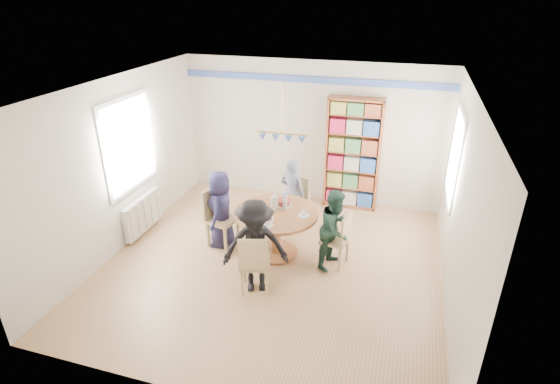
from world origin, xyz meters
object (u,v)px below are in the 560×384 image
at_px(chair_near, 254,262).
at_px(person_near, 255,247).
at_px(radiator, 143,214).
at_px(person_right, 336,229).
at_px(chair_left, 218,214).
at_px(person_left, 221,209).
at_px(chair_right, 339,237).
at_px(chair_far, 296,199).
at_px(bookshelf, 353,155).
at_px(person_far, 292,193).
at_px(dining_table, 276,223).

bearing_deg(chair_near, person_near, 96.16).
distance_m(radiator, person_right, 3.33).
height_order(chair_left, chair_near, chair_left).
bearing_deg(person_left, person_near, 37.21).
distance_m(radiator, person_near, 2.57).
height_order(chair_right, person_near, person_near).
height_order(chair_far, person_left, person_left).
bearing_deg(chair_far, bookshelf, 51.05).
distance_m(chair_left, person_right, 1.93).
xyz_separation_m(chair_left, chair_right, (1.99, -0.04, -0.06)).
bearing_deg(person_right, person_far, 61.35).
bearing_deg(chair_far, person_near, -91.79).
bearing_deg(person_near, chair_left, 115.61).
bearing_deg(chair_near, radiator, 156.97).
xyz_separation_m(chair_left, person_left, (0.05, 0.01, 0.10)).
height_order(chair_near, person_right, person_right).
bearing_deg(person_left, radiator, -95.20).
bearing_deg(person_right, chair_left, 106.12).
distance_m(person_right, person_far, 1.36).
relative_size(person_left, person_right, 1.03).
bearing_deg(person_far, chair_far, -112.89).
height_order(radiator, bookshelf, bookshelf).
bearing_deg(person_near, chair_right, 22.37).
xyz_separation_m(radiator, person_far, (2.38, 0.96, 0.28)).
distance_m(dining_table, chair_left, 0.99).
relative_size(dining_table, chair_left, 1.32).
bearing_deg(dining_table, chair_left, 178.66).
height_order(radiator, chair_right, chair_right).
xyz_separation_m(chair_near, bookshelf, (0.87, 3.05, 0.53)).
height_order(chair_left, person_right, person_right).
height_order(dining_table, chair_near, chair_near).
relative_size(person_far, person_near, 0.91).
relative_size(chair_right, chair_near, 0.95).
bearing_deg(person_near, radiator, 138.57).
bearing_deg(chair_left, chair_far, 43.77).
bearing_deg(bookshelf, person_left, -132.03).
distance_m(chair_left, bookshelf, 2.78).
relative_size(person_right, person_far, 0.99).
distance_m(person_right, person_near, 1.30).
bearing_deg(person_near, dining_table, 69.61).
xyz_separation_m(chair_near, person_right, (0.93, 0.98, 0.12)).
bearing_deg(chair_right, person_left, 178.57).
bearing_deg(chair_right, chair_left, 178.77).
xyz_separation_m(radiator, bookshelf, (3.25, 2.04, 0.69)).
xyz_separation_m(chair_left, bookshelf, (1.86, 2.01, 0.50)).
bearing_deg(radiator, chair_far, 22.96).
height_order(dining_table, chair_left, chair_left).
bearing_deg(bookshelf, person_far, -128.72).
bearing_deg(person_right, person_near, 151.69).
distance_m(dining_table, chair_far, 1.03).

